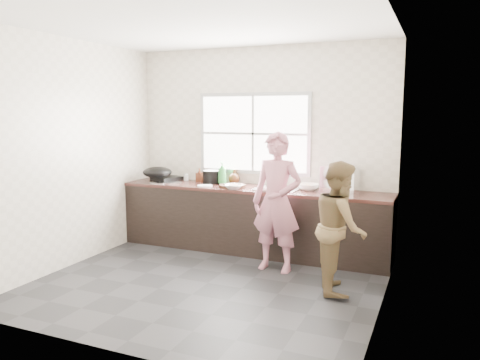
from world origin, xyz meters
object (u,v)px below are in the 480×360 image
at_px(bowl_mince, 234,187).
at_px(black_pot, 212,177).
at_px(bottle_brown_tall, 200,176).
at_px(bottle_brown_short, 234,177).
at_px(glass_jar, 186,177).
at_px(cutting_board, 233,186).
at_px(burner, 167,178).
at_px(dish_rack, 340,179).
at_px(woman, 277,207).
at_px(bowl_crabs, 308,188).
at_px(bottle_green, 222,173).
at_px(pot_lid_right, 174,183).
at_px(plate_food, 205,186).
at_px(person_side, 340,227).
at_px(wok, 157,172).
at_px(pot_lid_left, 158,183).
at_px(bowl_held, 265,189).

xyz_separation_m(bowl_mince, black_pot, (-0.48, 0.32, 0.06)).
xyz_separation_m(bottle_brown_tall, bottle_brown_short, (0.51, 0.05, 0.00)).
bearing_deg(glass_jar, cutting_board, -18.71).
relative_size(burner, dish_rack, 0.83).
height_order(woman, bowl_crabs, woman).
bearing_deg(glass_jar, bottle_brown_short, 0.87).
height_order(bottle_green, burner, bottle_green).
xyz_separation_m(bottle_brown_tall, pot_lid_right, (-0.26, -0.25, -0.08)).
distance_m(bottle_brown_short, dish_rack, 1.49).
distance_m(cutting_board, bottle_green, 0.32).
bearing_deg(glass_jar, burner, -163.66).
distance_m(plate_food, pot_lid_right, 0.53).
bearing_deg(person_side, plate_food, 51.18).
height_order(bottle_brown_tall, wok, wok).
bearing_deg(bowl_crabs, cutting_board, -170.88).
bearing_deg(wok, pot_lid_left, -52.81).
bearing_deg(person_side, cutting_board, 44.33).
xyz_separation_m(woman, bottle_green, (-1.02, 0.68, 0.26)).
height_order(plate_food, glass_jar, glass_jar).
xyz_separation_m(cutting_board, dish_rack, (1.37, 0.21, 0.14)).
height_order(cutting_board, bottle_green, bottle_green).
height_order(wok, pot_lid_right, wok).
bearing_deg(dish_rack, plate_food, -164.05).
bearing_deg(bowl_held, glass_jar, 162.71).
distance_m(black_pot, bottle_brown_tall, 0.24).
relative_size(bowl_mince, wok, 0.56).
bearing_deg(burner, cutting_board, -10.58).
bearing_deg(bottle_green, bowl_crabs, -0.44).
relative_size(plate_food, pot_lid_left, 0.82).
relative_size(bottle_brown_tall, glass_jar, 1.80).
bearing_deg(pot_lid_left, pot_lid_right, 25.57).
relative_size(bottle_green, dish_rack, 0.73).
xyz_separation_m(person_side, bowl_crabs, (-0.61, 1.02, 0.22)).
xyz_separation_m(cutting_board, plate_food, (-0.36, -0.09, -0.01)).
bearing_deg(black_pot, bowl_mince, -34.14).
height_order(person_side, burner, person_side).
bearing_deg(bowl_mince, bottle_brown_short, 113.35).
bearing_deg(pot_lid_left, person_side, -15.90).
distance_m(bowl_held, bottle_green, 0.81).
bearing_deg(glass_jar, black_pot, -12.68).
xyz_separation_m(bowl_crabs, bottle_green, (-1.21, 0.01, 0.12)).
height_order(bowl_crabs, bottle_brown_tall, bottle_brown_tall).
relative_size(dish_rack, pot_lid_right, 1.92).
relative_size(glass_jar, wok, 0.24).
distance_m(cutting_board, plate_food, 0.38).
bearing_deg(pot_lid_left, bottle_green, 17.03).
height_order(bowl_mince, bowl_held, bowl_held).
bearing_deg(bottle_brown_tall, pot_lid_right, -135.71).
relative_size(bowl_crabs, glass_jar, 2.13).
bearing_deg(bottle_green, glass_jar, 168.69).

